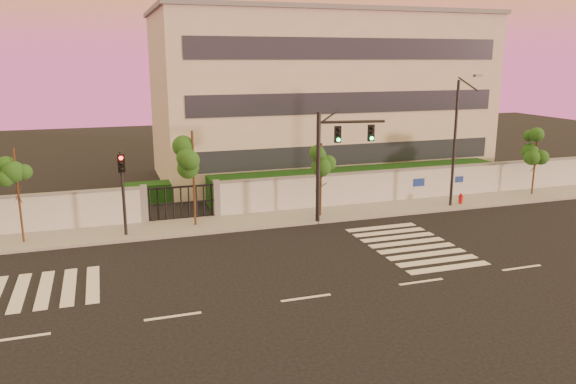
# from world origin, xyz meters

# --- Properties ---
(ground) EXTENTS (120.00, 120.00, 0.00)m
(ground) POSITION_xyz_m (0.00, 0.00, 0.00)
(ground) COLOR black
(ground) RESTS_ON ground
(sidewalk) EXTENTS (60.00, 3.00, 0.15)m
(sidewalk) POSITION_xyz_m (0.00, 10.50, 0.07)
(sidewalk) COLOR gray
(sidewalk) RESTS_ON ground
(perimeter_wall) EXTENTS (60.00, 0.36, 2.20)m
(perimeter_wall) POSITION_xyz_m (0.10, 12.00, 1.07)
(perimeter_wall) COLOR #B4B7BC
(perimeter_wall) RESTS_ON ground
(hedge_row) EXTENTS (41.00, 4.25, 1.80)m
(hedge_row) POSITION_xyz_m (1.17, 14.74, 0.82)
(hedge_row) COLOR #123811
(hedge_row) RESTS_ON ground
(institutional_building) EXTENTS (24.40, 12.40, 12.25)m
(institutional_building) POSITION_xyz_m (9.00, 21.99, 6.16)
(institutional_building) COLOR #BFB4A1
(institutional_building) RESTS_ON ground
(road_markings) EXTENTS (57.00, 7.62, 0.02)m
(road_markings) POSITION_xyz_m (-1.58, 3.76, 0.01)
(road_markings) COLOR silver
(road_markings) RESTS_ON ground
(street_tree_c) EXTENTS (1.30, 1.03, 4.78)m
(street_tree_c) POSITION_xyz_m (-10.90, 10.27, 3.51)
(street_tree_c) COLOR #382314
(street_tree_c) RESTS_ON ground
(street_tree_d) EXTENTS (1.52, 1.21, 5.23)m
(street_tree_d) POSITION_xyz_m (-2.46, 10.53, 3.85)
(street_tree_d) COLOR #382314
(street_tree_d) RESTS_ON ground
(street_tree_e) EXTENTS (1.44, 1.14, 4.30)m
(street_tree_e) POSITION_xyz_m (4.61, 10.13, 3.17)
(street_tree_e) COLOR #382314
(street_tree_e) RESTS_ON ground
(street_tree_f) EXTENTS (1.41, 1.12, 4.47)m
(street_tree_f) POSITION_xyz_m (19.83, 10.58, 3.29)
(street_tree_f) COLOR #382314
(street_tree_f) RESTS_ON ground
(traffic_signal_main) EXTENTS (3.87, 0.73, 6.14)m
(traffic_signal_main) POSITION_xyz_m (4.80, 9.10, 3.88)
(traffic_signal_main) COLOR black
(traffic_signal_main) RESTS_ON ground
(traffic_signal_secondary) EXTENTS (0.34, 0.34, 4.43)m
(traffic_signal_secondary) POSITION_xyz_m (-6.12, 9.86, 2.81)
(traffic_signal_secondary) COLOR black
(traffic_signal_secondary) RESTS_ON ground
(streetlight_east) EXTENTS (0.48, 1.93, 8.03)m
(streetlight_east) POSITION_xyz_m (12.96, 9.54, 4.34)
(streetlight_east) COLOR black
(streetlight_east) RESTS_ON ground
(fire_hydrant) EXTENTS (0.31, 0.29, 0.79)m
(fire_hydrant) POSITION_xyz_m (13.82, 9.90, 0.39)
(fire_hydrant) COLOR #B40C0E
(fire_hydrant) RESTS_ON ground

